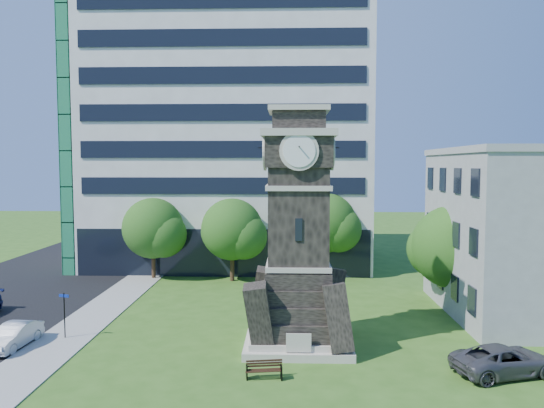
{
  "coord_description": "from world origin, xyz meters",
  "views": [
    {
      "loc": [
        2.54,
        -25.06,
        9.35
      ],
      "look_at": [
        1.47,
        7.5,
        6.92
      ],
      "focal_mm": 35.0,
      "sensor_mm": 36.0,
      "label": 1
    }
  ],
  "objects_px": {
    "car_street_mid": "(14,336)",
    "street_sign": "(64,310)",
    "car_east_lot": "(504,360)",
    "park_bench": "(264,369)",
    "clock_tower": "(298,244)"
  },
  "relations": [
    {
      "from": "car_street_mid",
      "to": "street_sign",
      "type": "bearing_deg",
      "value": 39.39
    },
    {
      "from": "car_east_lot",
      "to": "park_bench",
      "type": "height_order",
      "value": "car_east_lot"
    },
    {
      "from": "car_street_mid",
      "to": "car_east_lot",
      "type": "xyz_separation_m",
      "value": [
        23.68,
        -2.73,
        0.05
      ]
    },
    {
      "from": "clock_tower",
      "to": "street_sign",
      "type": "bearing_deg",
      "value": 177.96
    },
    {
      "from": "clock_tower",
      "to": "car_street_mid",
      "type": "xyz_separation_m",
      "value": [
        -14.53,
        -1.01,
        -4.67
      ]
    },
    {
      "from": "car_street_mid",
      "to": "street_sign",
      "type": "height_order",
      "value": "street_sign"
    },
    {
      "from": "clock_tower",
      "to": "car_east_lot",
      "type": "bearing_deg",
      "value": -22.2
    },
    {
      "from": "park_bench",
      "to": "street_sign",
      "type": "bearing_deg",
      "value": 147.1
    },
    {
      "from": "clock_tower",
      "to": "car_street_mid",
      "type": "height_order",
      "value": "clock_tower"
    },
    {
      "from": "car_street_mid",
      "to": "street_sign",
      "type": "xyz_separation_m",
      "value": [
        2.02,
        1.45,
        0.95
      ]
    },
    {
      "from": "clock_tower",
      "to": "car_east_lot",
      "type": "xyz_separation_m",
      "value": [
        9.14,
        -3.73,
        -4.62
      ]
    },
    {
      "from": "park_bench",
      "to": "clock_tower",
      "type": "bearing_deg",
      "value": 62.94
    },
    {
      "from": "car_east_lot",
      "to": "street_sign",
      "type": "xyz_separation_m",
      "value": [
        -21.65,
        4.18,
        0.9
      ]
    },
    {
      "from": "clock_tower",
      "to": "park_bench",
      "type": "height_order",
      "value": "clock_tower"
    },
    {
      "from": "clock_tower",
      "to": "street_sign",
      "type": "height_order",
      "value": "clock_tower"
    }
  ]
}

